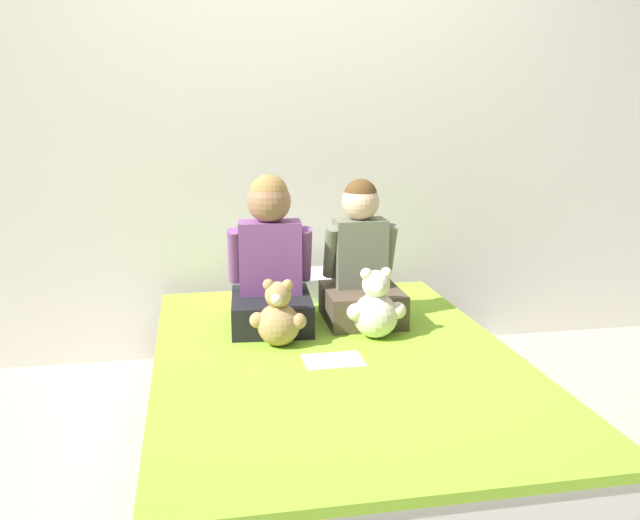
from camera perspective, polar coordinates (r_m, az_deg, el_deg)
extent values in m
plane|color=#B2A899|center=(2.64, 1.35, -15.47)|extent=(14.00, 14.00, 0.00)
cube|color=silver|center=(3.40, -2.50, 12.85)|extent=(8.00, 0.06, 2.50)
cube|color=#473828|center=(2.60, 1.36, -13.78)|extent=(1.31, 1.88, 0.17)
cube|color=white|center=(2.53, 1.38, -10.34)|extent=(1.29, 1.85, 0.17)
cube|color=#8CC633|center=(2.49, 1.39, -8.27)|extent=(1.30, 1.87, 0.03)
cube|color=black|center=(2.78, -4.12, -4.29)|extent=(0.35, 0.40, 0.13)
cube|color=#7F4789|center=(2.78, -4.24, 0.25)|extent=(0.26, 0.16, 0.30)
sphere|color=#9E7051|center=(2.74, -4.32, 4.96)|extent=(0.18, 0.18, 0.18)
sphere|color=#A37A42|center=(2.73, -4.33, 5.60)|extent=(0.16, 0.16, 0.16)
cylinder|color=#7F4789|center=(2.78, -7.20, 0.32)|extent=(0.07, 0.14, 0.24)
cylinder|color=#7F4789|center=(2.79, -1.29, 0.47)|extent=(0.07, 0.14, 0.24)
cube|color=brown|center=(2.84, 3.55, -3.75)|extent=(0.32, 0.35, 0.14)
cube|color=slate|center=(2.84, 3.37, 0.63)|extent=(0.22, 0.15, 0.28)
sphere|color=beige|center=(2.80, 3.43, 4.90)|extent=(0.16, 0.16, 0.16)
sphere|color=brown|center=(2.80, 3.44, 5.46)|extent=(0.14, 0.14, 0.14)
cylinder|color=slate|center=(2.81, 0.93, 0.68)|extent=(0.06, 0.13, 0.23)
cylinder|color=slate|center=(2.87, 5.77, 0.86)|extent=(0.06, 0.13, 0.23)
sphere|color=tan|center=(2.56, -3.51, -5.44)|extent=(0.16, 0.16, 0.16)
sphere|color=tan|center=(2.52, -3.55, -2.95)|extent=(0.10, 0.10, 0.10)
sphere|color=beige|center=(2.48, -3.68, -3.32)|extent=(0.05, 0.05, 0.05)
sphere|color=tan|center=(2.52, -4.37, -2.07)|extent=(0.04, 0.04, 0.04)
sphere|color=tan|center=(2.51, -2.74, -2.11)|extent=(0.04, 0.04, 0.04)
sphere|color=tan|center=(2.54, -5.28, -5.07)|extent=(0.06, 0.06, 0.06)
sphere|color=tan|center=(2.53, -1.84, -5.17)|extent=(0.06, 0.06, 0.06)
sphere|color=silver|center=(2.64, 4.69, -4.67)|extent=(0.18, 0.18, 0.18)
sphere|color=silver|center=(2.61, 4.74, -2.04)|extent=(0.11, 0.11, 0.11)
sphere|color=white|center=(2.57, 4.97, -2.42)|extent=(0.05, 0.05, 0.05)
sphere|color=silver|center=(2.59, 3.92, -1.17)|extent=(0.05, 0.05, 0.05)
sphere|color=silver|center=(2.61, 5.60, -1.11)|extent=(0.05, 0.05, 0.05)
sphere|color=silver|center=(2.60, 2.99, -4.41)|extent=(0.07, 0.07, 0.07)
sphere|color=silver|center=(2.64, 6.55, -4.24)|extent=(0.07, 0.07, 0.07)
cube|color=white|center=(3.20, -1.54, -2.11)|extent=(0.56, 0.26, 0.11)
cube|color=white|center=(2.42, 1.13, -8.45)|extent=(0.21, 0.15, 0.00)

